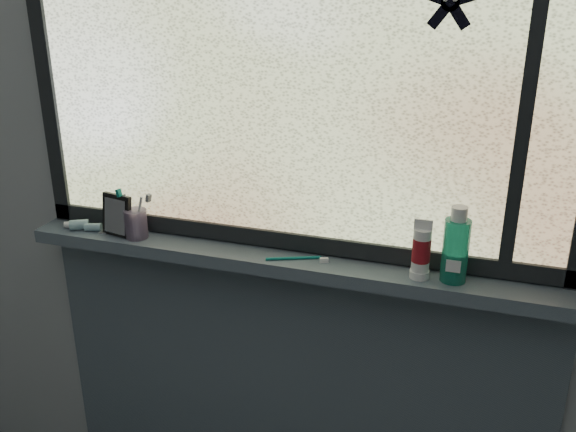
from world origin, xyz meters
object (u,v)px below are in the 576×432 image
Objects in this scene: mouthwash_bottle at (456,244)px; cream_tube at (422,247)px; vanity_mirror at (117,215)px; toothbrush_cup at (136,224)px.

mouthwash_bottle is 1.44× the size of cream_tube.
mouthwash_bottle reaches higher than cream_tube.
cream_tube reaches higher than vanity_mirror.
mouthwash_bottle is (0.95, 0.01, 0.06)m from toothbrush_cup.
cream_tube is at bearing -0.09° from toothbrush_cup.
cream_tube reaches higher than toothbrush_cup.
vanity_mirror is at bearing 179.88° from cream_tube.
vanity_mirror is 0.76× the size of mouthwash_bottle.
vanity_mirror is at bearing 179.38° from toothbrush_cup.
toothbrush_cup is 0.52× the size of mouthwash_bottle.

